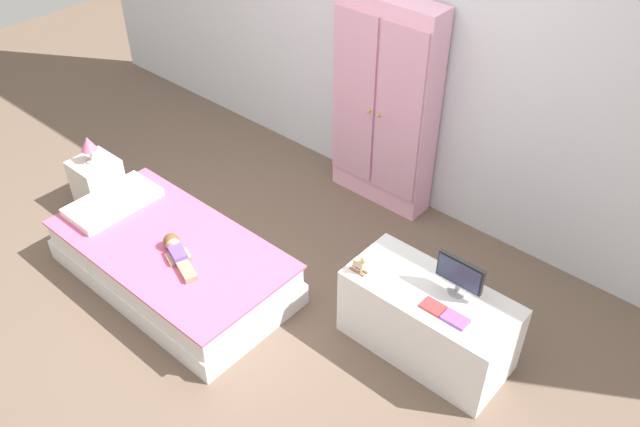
{
  "coord_description": "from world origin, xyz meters",
  "views": [
    {
      "loc": [
        2.21,
        -1.79,
        2.91
      ],
      "look_at": [
        0.3,
        0.4,
        0.6
      ],
      "focal_mm": 36.84,
      "sensor_mm": 36.0,
      "label": 1
    }
  ],
  "objects_px": {
    "table_lamp": "(88,145)",
    "tv_stand": "(428,320)",
    "wardrobe": "(385,106)",
    "book_purple": "(455,319)",
    "doll": "(176,250)",
    "book_red": "(433,307)",
    "bed": "(173,262)",
    "tv_monitor": "(460,274)",
    "nightstand": "(98,183)",
    "rocking_horse_toy": "(360,264)"
  },
  "relations": [
    {
      "from": "table_lamp",
      "to": "tv_stand",
      "type": "height_order",
      "value": "table_lamp"
    },
    {
      "from": "wardrobe",
      "to": "book_purple",
      "type": "xyz_separation_m",
      "value": [
        1.27,
        -1.08,
        -0.28
      ]
    },
    {
      "from": "table_lamp",
      "to": "doll",
      "type": "bearing_deg",
      "value": -9.54
    },
    {
      "from": "doll",
      "to": "book_red",
      "type": "xyz_separation_m",
      "value": [
        1.45,
        0.51,
        0.12
      ]
    },
    {
      "from": "bed",
      "to": "tv_monitor",
      "type": "distance_m",
      "value": 1.78
    },
    {
      "from": "bed",
      "to": "book_red",
      "type": "relative_size",
      "value": 12.69
    },
    {
      "from": "bed",
      "to": "nightstand",
      "type": "bearing_deg",
      "value": 171.41
    },
    {
      "from": "doll",
      "to": "rocking_horse_toy",
      "type": "bearing_deg",
      "value": 25.09
    },
    {
      "from": "rocking_horse_toy",
      "to": "book_red",
      "type": "relative_size",
      "value": 1.01
    },
    {
      "from": "nightstand",
      "to": "rocking_horse_toy",
      "type": "distance_m",
      "value": 2.17
    },
    {
      "from": "nightstand",
      "to": "wardrobe",
      "type": "height_order",
      "value": "wardrobe"
    },
    {
      "from": "rocking_horse_toy",
      "to": "tv_stand",
      "type": "bearing_deg",
      "value": 20.13
    },
    {
      "from": "doll",
      "to": "tv_stand",
      "type": "bearing_deg",
      "value": 23.78
    },
    {
      "from": "tv_stand",
      "to": "tv_monitor",
      "type": "relative_size",
      "value": 3.52
    },
    {
      "from": "table_lamp",
      "to": "rocking_horse_toy",
      "type": "bearing_deg",
      "value": 7.54
    },
    {
      "from": "table_lamp",
      "to": "bed",
      "type": "bearing_deg",
      "value": -8.59
    },
    {
      "from": "doll",
      "to": "table_lamp",
      "type": "xyz_separation_m",
      "value": [
        -1.12,
        0.19,
        0.17
      ]
    },
    {
      "from": "wardrobe",
      "to": "bed",
      "type": "bearing_deg",
      "value": -105.35
    },
    {
      "from": "bed",
      "to": "wardrobe",
      "type": "relative_size",
      "value": 1.04
    },
    {
      "from": "tv_monitor",
      "to": "book_red",
      "type": "distance_m",
      "value": 0.21
    },
    {
      "from": "book_red",
      "to": "bed",
      "type": "bearing_deg",
      "value": -163.15
    },
    {
      "from": "doll",
      "to": "book_purple",
      "type": "bearing_deg",
      "value": 17.86
    },
    {
      "from": "tv_monitor",
      "to": "rocking_horse_toy",
      "type": "bearing_deg",
      "value": -156.09
    },
    {
      "from": "bed",
      "to": "book_red",
      "type": "bearing_deg",
      "value": 16.85
    },
    {
      "from": "table_lamp",
      "to": "book_purple",
      "type": "xyz_separation_m",
      "value": [
        2.71,
        0.32,
        -0.04
      ]
    },
    {
      "from": "book_red",
      "to": "tv_stand",
      "type": "bearing_deg",
      "value": 125.34
    },
    {
      "from": "wardrobe",
      "to": "book_red",
      "type": "relative_size",
      "value": 12.26
    },
    {
      "from": "table_lamp",
      "to": "tv_stand",
      "type": "bearing_deg",
      "value": 9.5
    },
    {
      "from": "table_lamp",
      "to": "tv_monitor",
      "type": "distance_m",
      "value": 2.65
    },
    {
      "from": "bed",
      "to": "wardrobe",
      "type": "distance_m",
      "value": 1.72
    },
    {
      "from": "rocking_horse_toy",
      "to": "book_red",
      "type": "xyz_separation_m",
      "value": [
        0.44,
        0.04,
        -0.05
      ]
    },
    {
      "from": "wardrobe",
      "to": "tv_monitor",
      "type": "relative_size",
      "value": 5.63
    },
    {
      "from": "doll",
      "to": "tv_monitor",
      "type": "relative_size",
      "value": 1.45
    },
    {
      "from": "tv_stand",
      "to": "book_purple",
      "type": "bearing_deg",
      "value": -25.86
    },
    {
      "from": "doll",
      "to": "rocking_horse_toy",
      "type": "relative_size",
      "value": 3.14
    },
    {
      "from": "tv_monitor",
      "to": "book_red",
      "type": "relative_size",
      "value": 2.18
    },
    {
      "from": "wardrobe",
      "to": "tv_monitor",
      "type": "height_order",
      "value": "wardrobe"
    },
    {
      "from": "tv_stand",
      "to": "book_purple",
      "type": "xyz_separation_m",
      "value": [
        0.2,
        -0.1,
        0.24
      ]
    },
    {
      "from": "doll",
      "to": "table_lamp",
      "type": "bearing_deg",
      "value": 170.46
    },
    {
      "from": "doll",
      "to": "nightstand",
      "type": "relative_size",
      "value": 1.03
    },
    {
      "from": "table_lamp",
      "to": "book_red",
      "type": "relative_size",
      "value": 1.62
    },
    {
      "from": "bed",
      "to": "nightstand",
      "type": "relative_size",
      "value": 4.12
    },
    {
      "from": "book_purple",
      "to": "rocking_horse_toy",
      "type": "bearing_deg",
      "value": -176.12
    },
    {
      "from": "tv_monitor",
      "to": "book_red",
      "type": "height_order",
      "value": "tv_monitor"
    },
    {
      "from": "wardrobe",
      "to": "rocking_horse_toy",
      "type": "relative_size",
      "value": 12.16
    },
    {
      "from": "doll",
      "to": "nightstand",
      "type": "distance_m",
      "value": 1.15
    },
    {
      "from": "tv_monitor",
      "to": "rocking_horse_toy",
      "type": "relative_size",
      "value": 2.16
    },
    {
      "from": "tv_stand",
      "to": "tv_monitor",
      "type": "bearing_deg",
      "value": 35.9
    },
    {
      "from": "bed",
      "to": "tv_stand",
      "type": "xyz_separation_m",
      "value": [
        1.49,
        0.57,
        0.08
      ]
    },
    {
      "from": "bed",
      "to": "tv_monitor",
      "type": "height_order",
      "value": "tv_monitor"
    }
  ]
}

